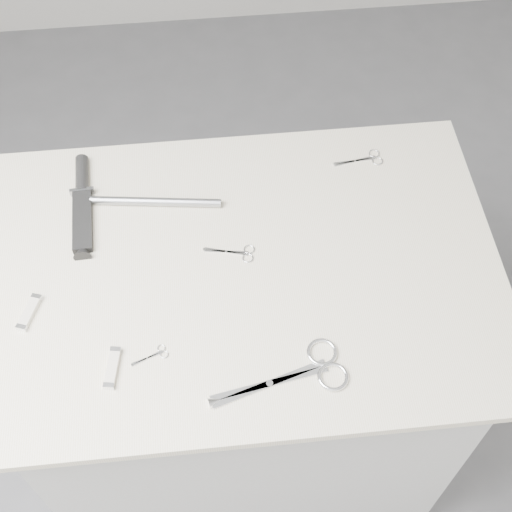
{
  "coord_description": "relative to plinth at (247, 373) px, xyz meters",
  "views": [
    {
      "loc": [
        -0.06,
        -0.76,
        2.07
      ],
      "look_at": [
        0.03,
        0.03,
        0.92
      ],
      "focal_mm": 50.0,
      "sensor_mm": 36.0,
      "label": 1
    }
  ],
  "objects": [
    {
      "name": "ground",
      "position": [
        0.0,
        0.0,
        -0.46
      ],
      "size": [
        4.0,
        4.0,
        0.01
      ],
      "primitive_type": "cube",
      "color": "slate",
      "rests_on": "ground"
    },
    {
      "name": "plinth",
      "position": [
        0.0,
        0.0,
        0.0
      ],
      "size": [
        0.9,
        0.6,
        0.9
      ],
      "primitive_type": "cube",
      "color": "beige",
      "rests_on": "ground"
    },
    {
      "name": "display_board",
      "position": [
        0.0,
        0.0,
        0.46
      ],
      "size": [
        1.0,
        0.7,
        0.02
      ],
      "primitive_type": "cube",
      "color": "beige",
      "rests_on": "plinth"
    },
    {
      "name": "large_shears",
      "position": [
        0.09,
        -0.23,
        0.47
      ],
      "size": [
        0.25,
        0.12,
        0.01
      ],
      "rotation": [
        0.0,
        0.0,
        0.24
      ],
      "color": "silver",
      "rests_on": "display_board"
    },
    {
      "name": "embroidery_scissors_a",
      "position": [
        -0.01,
        0.04,
        0.47
      ],
      "size": [
        0.1,
        0.05,
        0.0
      ],
      "rotation": [
        0.0,
        0.0,
        -0.22
      ],
      "color": "silver",
      "rests_on": "display_board"
    },
    {
      "name": "embroidery_scissors_b",
      "position": [
        0.29,
        0.25,
        0.47
      ],
      "size": [
        0.11,
        0.05,
        0.0
      ],
      "rotation": [
        0.0,
        0.0,
        0.13
      ],
      "color": "silver",
      "rests_on": "display_board"
    },
    {
      "name": "tiny_scissors",
      "position": [
        -0.18,
        -0.17,
        0.47
      ],
      "size": [
        0.07,
        0.04,
        0.0
      ],
      "rotation": [
        0.0,
        0.0,
        0.36
      ],
      "color": "silver",
      "rests_on": "display_board"
    },
    {
      "name": "sheathed_knife",
      "position": [
        -0.32,
        0.2,
        0.48
      ],
      "size": [
        0.06,
        0.25,
        0.03
      ],
      "rotation": [
        0.0,
        0.0,
        1.61
      ],
      "color": "black",
      "rests_on": "display_board"
    },
    {
      "name": "pocket_knife_a",
      "position": [
        -0.25,
        -0.19,
        0.47
      ],
      "size": [
        0.03,
        0.08,
        0.01
      ],
      "rotation": [
        0.0,
        0.0,
        1.4
      ],
      "color": "beige",
      "rests_on": "display_board"
    },
    {
      "name": "pocket_knife_b",
      "position": [
        -0.4,
        -0.06,
        0.47
      ],
      "size": [
        0.04,
        0.08,
        0.01
      ],
      "rotation": [
        0.0,
        0.0,
        1.22
      ],
      "color": "beige",
      "rests_on": "display_board"
    },
    {
      "name": "metal_rail",
      "position": [
        -0.17,
        0.17,
        0.48
      ],
      "size": [
        0.27,
        0.05,
        0.02
      ],
      "primitive_type": "cylinder",
      "rotation": [
        0.0,
        1.57,
        -0.13
      ],
      "color": "gray",
      "rests_on": "display_board"
    }
  ]
}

